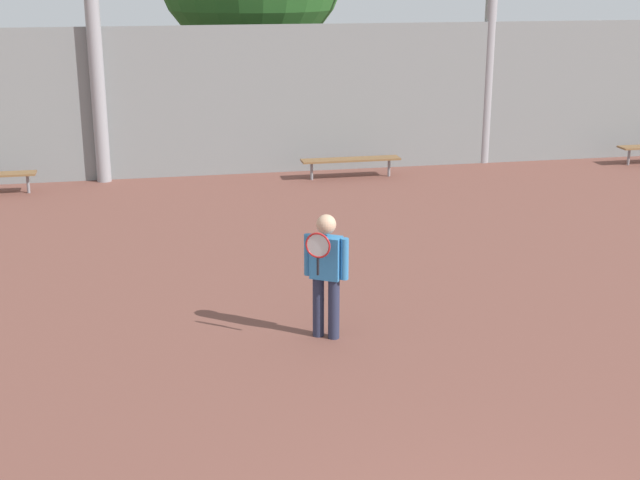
# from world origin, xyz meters

# --- Properties ---
(tennis_player) EXTENTS (0.54, 0.51, 1.56)m
(tennis_player) POSITION_xyz_m (-0.34, 5.50, 0.89)
(tennis_player) COLOR #282D47
(tennis_player) RESTS_ON ground_plane
(bench_adjacent_court) EXTENTS (2.15, 0.40, 0.43)m
(bench_adjacent_court) POSITION_xyz_m (1.98, 13.89, 0.39)
(bench_adjacent_court) COLOR brown
(bench_adjacent_court) RESTS_ON ground_plane
(back_fence) EXTENTS (24.78, 0.06, 3.21)m
(back_fence) POSITION_xyz_m (0.00, 14.80, 1.61)
(back_fence) COLOR gray
(back_fence) RESTS_ON ground_plane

